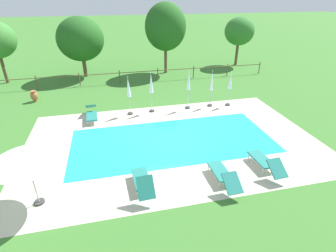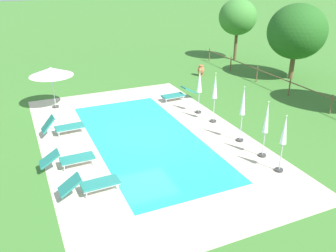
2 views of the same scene
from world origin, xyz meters
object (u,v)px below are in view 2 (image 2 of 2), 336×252
at_px(sun_lounger_north_far, 69,159).
at_px(patio_umbrella_closed_row_mid_west, 243,106).
at_px(sun_lounger_north_near_steps, 178,94).
at_px(sun_lounger_north_mid, 63,126).
at_px(sun_lounger_north_end, 92,184).
at_px(terracotta_urn_near_fence, 201,70).
at_px(patio_umbrella_closed_row_mid_east, 284,136).
at_px(tree_west_mid, 238,17).
at_px(patio_umbrella_closed_row_centre, 199,84).
at_px(patio_umbrella_open_foreground, 51,72).
at_px(patio_umbrella_closed_row_east, 266,123).
at_px(patio_umbrella_closed_row_west, 215,90).
at_px(tree_far_west, 297,32).

xyz_separation_m(sun_lounger_north_far, patio_umbrella_closed_row_mid_west, (0.77, 7.27, 1.28)).
distance_m(sun_lounger_north_near_steps, sun_lounger_north_mid, 7.07).
bearing_deg(sun_lounger_north_end, terracotta_urn_near_fence, 137.15).
height_order(sun_lounger_north_end, patio_umbrella_closed_row_mid_west, patio_umbrella_closed_row_mid_west).
xyz_separation_m(sun_lounger_north_near_steps, sun_lounger_north_mid, (2.06, -6.77, 0.04)).
xyz_separation_m(sun_lounger_north_far, patio_umbrella_closed_row_mid_east, (3.51, 7.16, 1.11)).
height_order(sun_lounger_north_end, tree_west_mid, tree_west_mid).
bearing_deg(sun_lounger_north_far, patio_umbrella_closed_row_centre, 112.15).
height_order(patio_umbrella_open_foreground, patio_umbrella_closed_row_east, patio_umbrella_closed_row_east).
relative_size(sun_lounger_north_near_steps, patio_umbrella_closed_row_mid_east, 0.92).
bearing_deg(patio_umbrella_closed_row_centre, sun_lounger_north_far, -67.85).
relative_size(sun_lounger_north_far, terracotta_urn_near_fence, 2.70).
height_order(sun_lounger_north_near_steps, patio_umbrella_open_foreground, patio_umbrella_open_foreground).
height_order(patio_umbrella_open_foreground, patio_umbrella_closed_row_centre, patio_umbrella_closed_row_centre).
relative_size(patio_umbrella_closed_row_centre, tree_west_mid, 0.49).
relative_size(patio_umbrella_open_foreground, patio_umbrella_closed_row_west, 0.91).
distance_m(sun_lounger_north_mid, sun_lounger_north_end, 5.20).
xyz_separation_m(patio_umbrella_closed_row_mid_east, tree_west_mid, (-15.72, 8.49, 1.94)).
bearing_deg(patio_umbrella_closed_row_mid_west, patio_umbrella_closed_row_mid_east, -2.40).
relative_size(patio_umbrella_closed_row_west, patio_umbrella_closed_row_mid_east, 1.11).
bearing_deg(patio_umbrella_closed_row_centre, patio_umbrella_closed_row_east, 1.24).
distance_m(sun_lounger_north_near_steps, patio_umbrella_closed_row_west, 3.86).
relative_size(sun_lounger_north_near_steps, patio_umbrella_closed_row_mid_west, 0.83).
height_order(patio_umbrella_open_foreground, terracotta_urn_near_fence, patio_umbrella_open_foreground).
bearing_deg(patio_umbrella_closed_row_centre, patio_umbrella_open_foreground, -119.83).
distance_m(patio_umbrella_closed_row_west, patio_umbrella_closed_row_mid_west, 2.34).
bearing_deg(patio_umbrella_closed_row_centre, tree_far_west, 109.01).
height_order(sun_lounger_north_far, patio_umbrella_open_foreground, patio_umbrella_open_foreground).
bearing_deg(tree_far_west, patio_umbrella_closed_row_east, -46.58).
height_order(patio_umbrella_closed_row_centre, patio_umbrella_closed_row_mid_east, patio_umbrella_closed_row_centre).
bearing_deg(patio_umbrella_closed_row_east, patio_umbrella_open_foreground, -142.93).
xyz_separation_m(patio_umbrella_open_foreground, patio_umbrella_closed_row_west, (5.26, 6.88, -0.34)).
height_order(patio_umbrella_open_foreground, tree_far_west, tree_far_west).
distance_m(patio_umbrella_open_foreground, patio_umbrella_closed_row_mid_west, 10.24).
relative_size(sun_lounger_north_far, tree_west_mid, 0.42).
relative_size(sun_lounger_north_mid, patio_umbrella_closed_row_centre, 0.80).
height_order(patio_umbrella_closed_row_west, terracotta_urn_near_fence, patio_umbrella_closed_row_west).
bearing_deg(patio_umbrella_closed_row_mid_east, patio_umbrella_closed_row_mid_west, 177.60).
xyz_separation_m(patio_umbrella_closed_row_mid_west, tree_west_mid, (-12.98, 8.38, 1.78)).
xyz_separation_m(sun_lounger_north_near_steps, tree_west_mid, (-7.02, 8.60, 3.06)).
relative_size(sun_lounger_north_far, patio_umbrella_closed_row_west, 0.81).
height_order(patio_umbrella_closed_row_west, tree_far_west, tree_far_west).
height_order(sun_lounger_north_near_steps, terracotta_urn_near_fence, terracotta_urn_near_fence).
height_order(patio_umbrella_open_foreground, patio_umbrella_closed_row_mid_west, patio_umbrella_closed_row_mid_west).
xyz_separation_m(patio_umbrella_open_foreground, tree_west_mid, (-5.39, 15.24, 1.41)).
distance_m(sun_lounger_north_far, patio_umbrella_open_foreground, 7.02).
bearing_deg(patio_umbrella_closed_row_mid_west, terracotta_urn_near_fence, 160.69).
relative_size(sun_lounger_north_mid, sun_lounger_north_end, 0.93).
xyz_separation_m(patio_umbrella_open_foreground, patio_umbrella_closed_row_east, (9.13, 6.90, -0.52)).
distance_m(sun_lounger_north_near_steps, tree_west_mid, 11.51).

